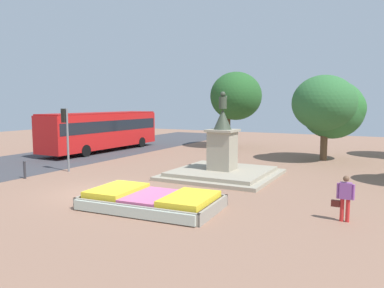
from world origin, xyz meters
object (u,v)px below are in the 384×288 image
at_px(flower_planter, 151,201).
at_px(kerb_bollard_mid_b, 25,169).
at_px(statue_monument, 222,163).
at_px(pedestrian_with_handbag, 345,196).
at_px(traffic_light_mid_block, 66,128).
at_px(city_bus, 102,129).

distance_m(flower_planter, kerb_bollard_mid_b, 9.09).
relative_size(statue_monument, kerb_bollard_mid_b, 5.86).
bearing_deg(pedestrian_with_handbag, kerb_bollard_mid_b, -179.60).
xyz_separation_m(statue_monument, traffic_light_mid_block, (-8.55, -2.83, 1.82)).
xyz_separation_m(statue_monument, pedestrian_with_handbag, (6.67, -5.29, 0.14)).
xyz_separation_m(traffic_light_mid_block, kerb_bollard_mid_b, (-0.39, -2.57, -2.05)).
xyz_separation_m(flower_planter, pedestrian_with_handbag, (6.66, 1.65, 0.59)).
height_order(statue_monument, city_bus, statue_monument).
xyz_separation_m(pedestrian_with_handbag, kerb_bollard_mid_b, (-15.61, -0.11, -0.37)).
distance_m(traffic_light_mid_block, pedestrian_with_handbag, 15.50).
distance_m(statue_monument, kerb_bollard_mid_b, 10.45).
bearing_deg(kerb_bollard_mid_b, statue_monument, 31.11).
bearing_deg(pedestrian_with_handbag, city_bus, 151.67).
distance_m(city_bus, kerb_bollard_mid_b, 11.49).
distance_m(traffic_light_mid_block, kerb_bollard_mid_b, 3.31).
relative_size(statue_monument, traffic_light_mid_block, 1.54).
bearing_deg(pedestrian_with_handbag, flower_planter, -166.10).
xyz_separation_m(traffic_light_mid_block, pedestrian_with_handbag, (15.22, -2.46, -1.68)).
bearing_deg(kerb_bollard_mid_b, pedestrian_with_handbag, 0.40).
relative_size(city_bus, pedestrian_with_handbag, 7.40).
bearing_deg(city_bus, flower_planter, -43.33).
height_order(flower_planter, city_bus, city_bus).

